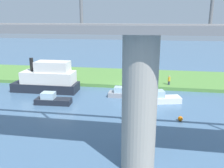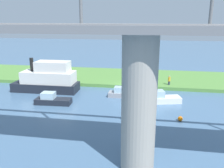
{
  "view_description": "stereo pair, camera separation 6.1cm",
  "coord_description": "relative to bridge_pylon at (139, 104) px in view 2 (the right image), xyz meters",
  "views": [
    {
      "loc": [
        -3.25,
        34.9,
        10.29
      ],
      "look_at": [
        1.79,
        5.0,
        2.0
      ],
      "focal_mm": 39.47,
      "sensor_mm": 36.0,
      "label": 1
    },
    {
      "loc": [
        -3.31,
        34.89,
        10.29
      ],
      "look_at": [
        1.79,
        5.0,
        2.0
      ],
      "focal_mm": 39.47,
      "sensor_mm": 36.0,
      "label": 2
    }
  ],
  "objects": [
    {
      "name": "ground_plane",
      "position": [
        2.48,
        -19.42,
        -4.67
      ],
      "size": [
        160.0,
        160.0,
        0.0
      ],
      "primitive_type": "plane",
      "color": "#4C7093"
    },
    {
      "name": "grassy_bank",
      "position": [
        2.48,
        -25.42,
        -4.42
      ],
      "size": [
        80.0,
        12.0,
        0.5
      ],
      "primitive_type": "cube",
      "color": "#5B9342",
      "rests_on": "ground"
    },
    {
      "name": "bridge_pylon",
      "position": [
        0.0,
        0.0,
        0.0
      ],
      "size": [
        2.34,
        2.34,
        9.35
      ],
      "primitive_type": "cylinder",
      "color": "#9E998E",
      "rests_on": "ground"
    },
    {
      "name": "bridge_span",
      "position": [
        0.0,
        -0.02,
        5.17
      ],
      "size": [
        61.46,
        4.3,
        3.25
      ],
      "color": "slate",
      "rests_on": "bridge_pylon"
    },
    {
      "name": "person_on_bank",
      "position": [
        -3.25,
        -20.86,
        -3.47
      ],
      "size": [
        0.51,
        0.51,
        1.39
      ],
      "color": "#2D334C",
      "rests_on": "grassy_bank"
    },
    {
      "name": "mooring_post",
      "position": [
        11.38,
        -21.17,
        -3.81
      ],
      "size": [
        0.2,
        0.2,
        0.73
      ],
      "primitive_type": "cylinder",
      "color": "brown",
      "rests_on": "grassy_bank"
    },
    {
      "name": "skiff_small",
      "position": [
        13.9,
        -16.35,
        -2.92
      ],
      "size": [
        9.33,
        3.23,
        4.75
      ],
      "color": "#1E232D",
      "rests_on": "ground"
    },
    {
      "name": "motorboat_red",
      "position": [
        -1.9,
        -14.1,
        -4.12
      ],
      "size": [
        4.9,
        2.74,
        1.55
      ],
      "color": "white",
      "rests_on": "ground"
    },
    {
      "name": "riverboat_paddlewheel",
      "position": [
        11.17,
        -11.33,
        -4.15
      ],
      "size": [
        4.44,
        1.78,
        1.46
      ],
      "color": "#1E232D",
      "rests_on": "ground"
    },
    {
      "name": "houseboat_blue",
      "position": [
        2.96,
        -15.48,
        -4.19
      ],
      "size": [
        4.1,
        1.5,
        1.36
      ],
      "color": "#99999E",
      "rests_on": "ground"
    },
    {
      "name": "marker_buoy",
      "position": [
        -3.79,
        -8.67,
        -4.42
      ],
      "size": [
        0.5,
        0.5,
        0.5
      ],
      "primitive_type": "sphere",
      "color": "orange",
      "rests_on": "ground"
    }
  ]
}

